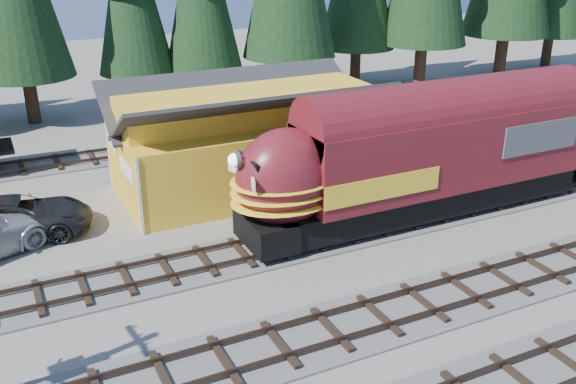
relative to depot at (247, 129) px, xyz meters
name	(u,v)px	position (x,y,z in m)	size (l,w,h in m)	color
ground	(362,286)	(0.00, -10.50, -2.96)	(120.00, 120.00, 0.00)	#6B665B
track_siding	(497,197)	(10.00, -6.50, -2.90)	(68.00, 3.20, 0.33)	#4C4947
track_spur	(18,169)	(-10.00, 7.50, -2.90)	(32.00, 3.20, 0.33)	#4C4947
depot	(247,129)	(0.00, 0.00, 0.00)	(12.80, 7.00, 5.30)	gold
locomotive	(411,162)	(4.81, -6.50, -0.30)	(16.83, 3.34, 4.58)	black
pickup_truck_a	(16,217)	(-10.64, -0.81, -2.13)	(2.77, 6.01, 1.67)	black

